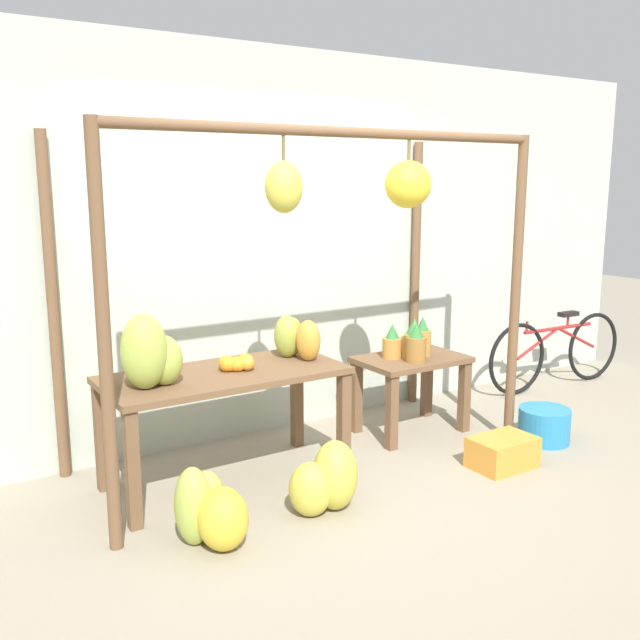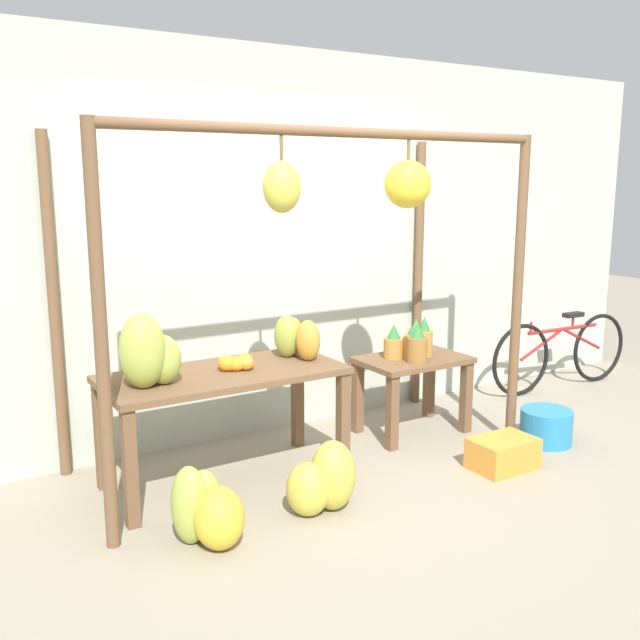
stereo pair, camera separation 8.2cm
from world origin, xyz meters
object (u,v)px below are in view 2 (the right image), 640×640
(banana_pile_ground_right, at_px, (324,480))
(papaya_pile, at_px, (294,337))
(parked_bicycle, at_px, (561,352))
(banana_pile_on_table, at_px, (147,355))
(orange_pile, at_px, (236,363))
(pineapple_cluster, at_px, (413,343))
(blue_bucket, at_px, (546,426))
(fruit_crate_white, at_px, (503,453))
(banana_pile_ground_left, at_px, (207,511))

(banana_pile_ground_right, bearing_deg, papaya_pile, 72.55)
(parked_bicycle, bearing_deg, banana_pile_on_table, -175.15)
(parked_bicycle, bearing_deg, orange_pile, -175.34)
(pineapple_cluster, bearing_deg, orange_pile, -178.34)
(blue_bucket, bearing_deg, banana_pile_ground_right, -177.93)
(pineapple_cluster, bearing_deg, banana_pile_ground_right, -149.33)
(fruit_crate_white, bearing_deg, parked_bicycle, 30.21)
(orange_pile, relative_size, banana_pile_ground_left, 0.54)
(pineapple_cluster, bearing_deg, parked_bicycle, 6.90)
(banana_pile_on_table, relative_size, pineapple_cluster, 1.16)
(banana_pile_ground_right, relative_size, fruit_crate_white, 1.24)
(banana_pile_ground_left, distance_m, fruit_crate_white, 2.05)
(banana_pile_ground_left, height_order, banana_pile_ground_right, banana_pile_ground_left)
(parked_bicycle, xyz_separation_m, papaya_pile, (-2.90, -0.19, 0.51))
(pineapple_cluster, xyz_separation_m, banana_pile_ground_left, (-1.93, -0.71, -0.52))
(pineapple_cluster, distance_m, papaya_pile, 0.99)
(blue_bucket, height_order, papaya_pile, papaya_pile)
(banana_pile_on_table, bearing_deg, parked_bicycle, 4.85)
(banana_pile_ground_right, bearing_deg, blue_bucket, 2.07)
(blue_bucket, xyz_separation_m, papaya_pile, (-1.70, 0.69, 0.73))
(orange_pile, xyz_separation_m, parked_bicycle, (3.35, 0.27, -0.42))
(pineapple_cluster, distance_m, parked_bicycle, 1.97)
(banana_pile_on_table, height_order, banana_pile_ground_left, banana_pile_on_table)
(orange_pile, xyz_separation_m, fruit_crate_white, (1.55, -0.78, -0.66))
(orange_pile, relative_size, fruit_crate_white, 0.54)
(banana_pile_ground_left, bearing_deg, banana_pile_on_table, 97.77)
(banana_pile_on_table, height_order, papaya_pile, banana_pile_on_table)
(blue_bucket, bearing_deg, banana_pile_on_table, 168.62)
(orange_pile, height_order, fruit_crate_white, orange_pile)
(pineapple_cluster, distance_m, banana_pile_ground_left, 2.12)
(banana_pile_on_table, bearing_deg, papaya_pile, 7.76)
(banana_pile_on_table, relative_size, banana_pile_ground_left, 1.01)
(pineapple_cluster, xyz_separation_m, papaya_pile, (-0.98, 0.04, 0.15))
(fruit_crate_white, bearing_deg, banana_pile_ground_right, 175.86)
(fruit_crate_white, height_order, blue_bucket, blue_bucket)
(pineapple_cluster, bearing_deg, blue_bucket, -42.23)
(banana_pile_ground_left, bearing_deg, blue_bucket, 1.30)
(orange_pile, height_order, pineapple_cluster, pineapple_cluster)
(pineapple_cluster, relative_size, fruit_crate_white, 0.88)
(parked_bicycle, distance_m, papaya_pile, 2.95)
(papaya_pile, bearing_deg, orange_pile, -169.95)
(orange_pile, height_order, parked_bicycle, orange_pile)
(blue_bucket, bearing_deg, banana_pile_ground_left, -178.70)
(banana_pile_ground_right, relative_size, papaya_pile, 1.35)
(banana_pile_ground_left, height_order, blue_bucket, banana_pile_ground_left)
(fruit_crate_white, height_order, papaya_pile, papaya_pile)
(banana_pile_on_table, relative_size, banana_pile_ground_right, 0.83)
(banana_pile_on_table, distance_m, papaya_pile, 1.05)
(banana_pile_on_table, bearing_deg, orange_pile, 5.93)
(orange_pile, relative_size, parked_bicycle, 0.14)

